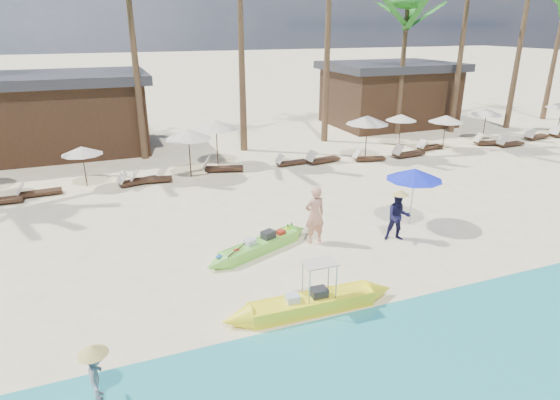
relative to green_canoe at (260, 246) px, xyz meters
name	(u,v)px	position (x,y,z in m)	size (l,w,h in m)	color
ground	(313,267)	(1.15, -1.55, -0.20)	(240.00, 240.00, 0.00)	#FAEDB9
wet_sand_strip	(416,377)	(1.15, -6.55, -0.19)	(240.00, 4.50, 0.01)	tan
green_canoe	(260,246)	(0.00, 0.00, 0.00)	(4.37, 2.07, 0.59)	#6DCC3E
yellow_canoe	(311,303)	(0.13, -3.61, 0.02)	(5.15, 0.75, 1.34)	yellow
tourist	(315,215)	(1.89, -0.02, 0.77)	(0.71, 0.47, 1.94)	tan
vendor_green	(398,217)	(4.55, -0.84, 0.64)	(0.81, 0.63, 1.67)	#141334
vendor_yellow	(97,375)	(-4.89, -4.99, 0.51)	(0.68, 0.39, 1.05)	gray
blue_umbrella	(415,174)	(5.73, 0.06, 1.71)	(1.96, 1.96, 2.11)	#99999E
resort_parasol_4	(82,151)	(-5.14, 8.85, 1.44)	(1.76, 1.76, 1.82)	#352015
lounger_4_left	(37,192)	(-7.07, 8.23, 0.00)	(1.75, 0.65, 0.58)	#352015
lounger_4_right	(136,180)	(-3.04, 8.27, 0.01)	(1.90, 0.99, 0.62)	#352015
resort_parasol_5	(188,134)	(-0.53, 8.52, 1.87)	(2.22, 2.22, 2.29)	#352015
lounger_5_left	(149,179)	(-2.47, 8.30, 0.01)	(1.88, 0.75, 0.62)	#352015
resort_parasol_6	(216,125)	(1.16, 10.10, 1.88)	(2.24, 2.24, 2.31)	#352015
lounger_6_left	(221,167)	(1.01, 8.84, 0.03)	(2.06, 1.12, 0.67)	#352015
lounger_6_right	(290,162)	(4.57, 8.63, -0.01)	(1.70, 0.62, 0.57)	#352015
resort_parasol_7	(367,120)	(8.82, 8.33, 1.91)	(2.26, 2.26, 2.33)	#352015
lounger_7_left	(321,159)	(6.27, 8.43, 0.02)	(1.96, 0.90, 0.64)	#352015
lounger_7_right	(367,158)	(8.68, 7.87, -0.01)	(1.77, 0.89, 0.58)	#352015
resort_parasol_8	(401,117)	(12.21, 10.12, 1.49)	(1.82, 1.82, 1.87)	#352015
lounger_8_left	(407,153)	(11.14, 7.82, 0.02)	(1.96, 0.75, 0.65)	#352015
resort_parasol_9	(446,119)	(13.98, 8.37, 1.60)	(1.94, 1.94, 1.99)	#352015
lounger_9_left	(429,147)	(13.23, 8.67, -0.01)	(1.74, 0.77, 0.57)	#352015
lounger_9_right	(489,142)	(17.26, 8.27, 0.02)	(2.01, 1.13, 0.65)	#352015
resort_parasol_10	(487,112)	(17.85, 9.37, 1.59)	(1.92, 1.92, 1.98)	#352015
lounger_10_left	(509,143)	(18.17, 7.60, 0.00)	(1.79, 0.61, 0.60)	#352015
lounger_10_right	(536,136)	(21.17, 8.40, 0.02)	(1.98, 0.89, 0.65)	#352015
lounger_11_left	(560,133)	(23.33, 8.44, 0.02)	(2.01, 0.89, 0.66)	#352015
palm_6	(407,20)	(13.99, 12.97, 6.85)	(2.08, 2.08, 8.51)	brown
pavilion_west	(48,113)	(-6.85, 15.95, 1.99)	(10.80, 6.60, 4.30)	#352015
pavilion_east	(389,93)	(15.15, 15.95, 2.00)	(8.80, 6.60, 4.30)	#352015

